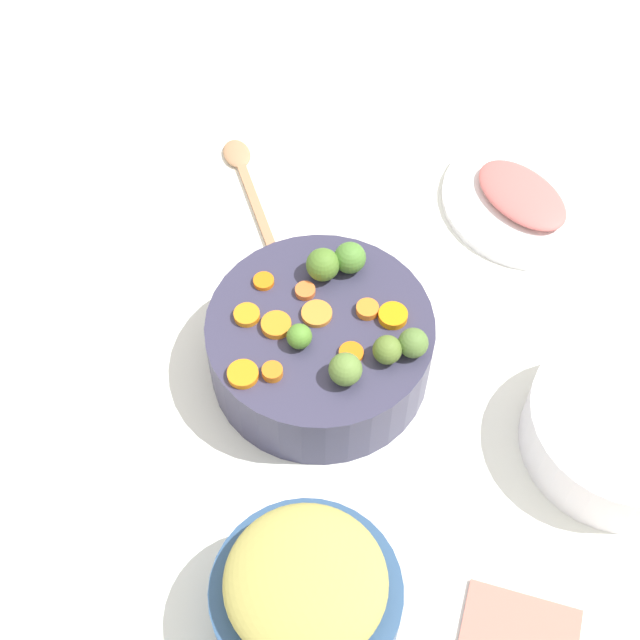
% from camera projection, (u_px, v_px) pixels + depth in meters
% --- Properties ---
extents(tabletop, '(2.40, 2.40, 0.02)m').
position_uv_depth(tabletop, '(285.00, 388.00, 1.20)').
color(tabletop, white).
rests_on(tabletop, ground).
extents(serving_bowl_carrots, '(0.29, 0.29, 0.10)m').
position_uv_depth(serving_bowl_carrots, '(320.00, 346.00, 1.17)').
color(serving_bowl_carrots, '#36344D').
rests_on(serving_bowl_carrots, tabletop).
extents(metal_pot, '(0.20, 0.20, 0.11)m').
position_uv_depth(metal_pot, '(307.00, 605.00, 0.98)').
color(metal_pot, navy).
rests_on(metal_pot, tabletop).
extents(stuffing_mound, '(0.17, 0.17, 0.05)m').
position_uv_depth(stuffing_mound, '(306.00, 582.00, 0.92)').
color(stuffing_mound, tan).
rests_on(stuffing_mound, metal_pot).
extents(carrot_slice_0, '(0.03, 0.03, 0.01)m').
position_uv_depth(carrot_slice_0, '(367.00, 309.00, 1.13)').
color(carrot_slice_0, orange).
rests_on(carrot_slice_0, serving_bowl_carrots).
extents(carrot_slice_1, '(0.03, 0.03, 0.01)m').
position_uv_depth(carrot_slice_1, '(304.00, 290.00, 1.15)').
color(carrot_slice_1, orange).
rests_on(carrot_slice_1, serving_bowl_carrots).
extents(carrot_slice_2, '(0.04, 0.04, 0.01)m').
position_uv_depth(carrot_slice_2, '(264.00, 281.00, 1.16)').
color(carrot_slice_2, orange).
rests_on(carrot_slice_2, serving_bowl_carrots).
extents(carrot_slice_3, '(0.03, 0.03, 0.01)m').
position_uv_depth(carrot_slice_3, '(272.00, 372.00, 1.08)').
color(carrot_slice_3, orange).
rests_on(carrot_slice_3, serving_bowl_carrots).
extents(carrot_slice_4, '(0.04, 0.04, 0.01)m').
position_uv_depth(carrot_slice_4, '(243.00, 374.00, 1.08)').
color(carrot_slice_4, orange).
rests_on(carrot_slice_4, serving_bowl_carrots).
extents(carrot_slice_5, '(0.04, 0.04, 0.01)m').
position_uv_depth(carrot_slice_5, '(351.00, 353.00, 1.10)').
color(carrot_slice_5, orange).
rests_on(carrot_slice_5, serving_bowl_carrots).
extents(carrot_slice_6, '(0.05, 0.05, 0.01)m').
position_uv_depth(carrot_slice_6, '(393.00, 316.00, 1.13)').
color(carrot_slice_6, orange).
rests_on(carrot_slice_6, serving_bowl_carrots).
extents(carrot_slice_7, '(0.04, 0.04, 0.01)m').
position_uv_depth(carrot_slice_7, '(247.00, 315.00, 1.13)').
color(carrot_slice_7, orange).
rests_on(carrot_slice_7, serving_bowl_carrots).
extents(carrot_slice_8, '(0.05, 0.05, 0.01)m').
position_uv_depth(carrot_slice_8, '(276.00, 325.00, 1.12)').
color(carrot_slice_8, orange).
rests_on(carrot_slice_8, serving_bowl_carrots).
extents(carrot_slice_9, '(0.04, 0.04, 0.01)m').
position_uv_depth(carrot_slice_9, '(317.00, 314.00, 1.13)').
color(carrot_slice_9, orange).
rests_on(carrot_slice_9, serving_bowl_carrots).
extents(brussels_sprout_0, '(0.04, 0.04, 0.04)m').
position_uv_depth(brussels_sprout_0, '(350.00, 258.00, 1.16)').
color(brussels_sprout_0, '#4C8231').
rests_on(brussels_sprout_0, serving_bowl_carrots).
extents(brussels_sprout_1, '(0.04, 0.04, 0.04)m').
position_uv_depth(brussels_sprout_1, '(413.00, 343.00, 1.09)').
color(brussels_sprout_1, '#557936').
rests_on(brussels_sprout_1, serving_bowl_carrots).
extents(brussels_sprout_2, '(0.04, 0.04, 0.04)m').
position_uv_depth(brussels_sprout_2, '(387.00, 350.00, 1.09)').
color(brussels_sprout_2, '#5B782E').
rests_on(brussels_sprout_2, serving_bowl_carrots).
extents(brussels_sprout_3, '(0.03, 0.03, 0.03)m').
position_uv_depth(brussels_sprout_3, '(299.00, 336.00, 1.10)').
color(brussels_sprout_3, '#51892D').
rests_on(brussels_sprout_3, serving_bowl_carrots).
extents(brussels_sprout_4, '(0.04, 0.04, 0.04)m').
position_uv_depth(brussels_sprout_4, '(323.00, 265.00, 1.15)').
color(brussels_sprout_4, '#4F7B2A').
rests_on(brussels_sprout_4, serving_bowl_carrots).
extents(brussels_sprout_5, '(0.04, 0.04, 0.04)m').
position_uv_depth(brussels_sprout_5, '(345.00, 369.00, 1.07)').
color(brussels_sprout_5, olive).
rests_on(brussels_sprout_5, serving_bowl_carrots).
extents(wooden_spoon, '(0.22, 0.27, 0.01)m').
position_uv_depth(wooden_spoon, '(250.00, 189.00, 1.38)').
color(wooden_spoon, '#AC7D58').
rests_on(wooden_spoon, tabletop).
extents(casserole_dish, '(0.24, 0.24, 0.08)m').
position_uv_depth(casserole_dish, '(622.00, 429.00, 1.11)').
color(casserole_dish, white).
rests_on(casserole_dish, tabletop).
extents(ham_plate, '(0.27, 0.27, 0.01)m').
position_uv_depth(ham_plate, '(531.00, 198.00, 1.36)').
color(ham_plate, white).
rests_on(ham_plate, tabletop).
extents(ham_slice_main, '(0.18, 0.17, 0.02)m').
position_uv_depth(ham_slice_main, '(522.00, 195.00, 1.35)').
color(ham_slice_main, '#CB6662').
rests_on(ham_slice_main, ham_plate).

